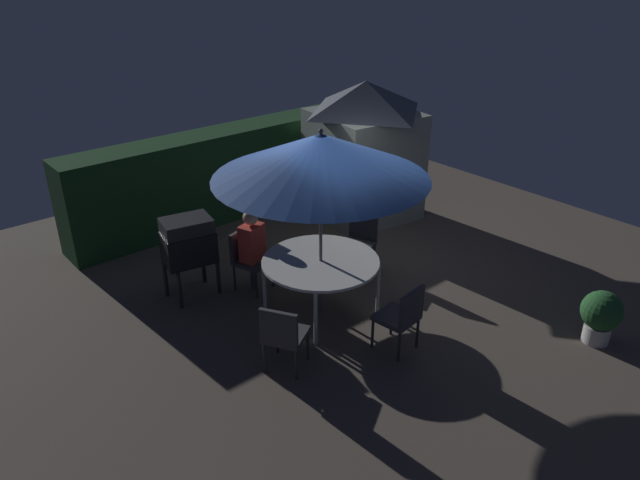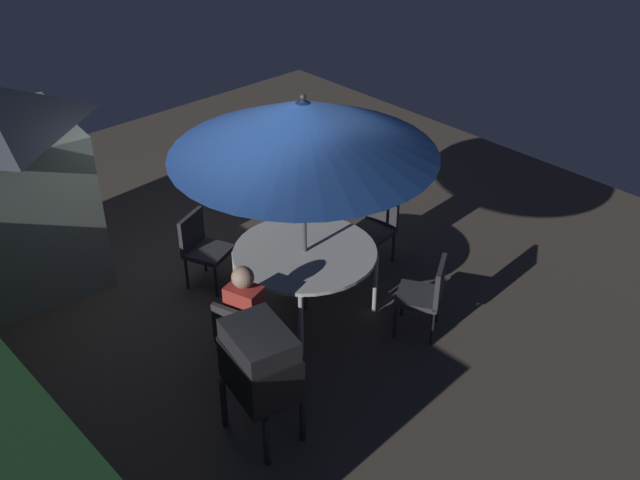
{
  "view_description": "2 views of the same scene",
  "coord_description": "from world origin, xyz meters",
  "px_view_note": "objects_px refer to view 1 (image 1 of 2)",
  "views": [
    {
      "loc": [
        -5.16,
        -5.49,
        4.55
      ],
      "look_at": [
        -0.39,
        0.15,
        0.89
      ],
      "focal_mm": 33.37,
      "sensor_mm": 36.0,
      "label": 1
    },
    {
      "loc": [
        -5.74,
        4.29,
        5.18
      ],
      "look_at": [
        -0.69,
        -0.37,
        0.87
      ],
      "focal_mm": 41.72,
      "sensor_mm": 36.0,
      "label": 2
    }
  ],
  "objects_px": {
    "bbq_grill": "(188,242)",
    "potted_plant_by_shed": "(601,314)",
    "chair_near_shed": "(248,256)",
    "chair_far_side": "(283,334)",
    "patio_table": "(321,263)",
    "chair_toward_hedge": "(402,315)",
    "garden_shed": "(364,149)",
    "person_in_red": "(252,241)",
    "chair_toward_house": "(360,239)",
    "patio_umbrella": "(321,156)"
  },
  "relations": [
    {
      "from": "garden_shed",
      "to": "chair_near_shed",
      "type": "height_order",
      "value": "garden_shed"
    },
    {
      "from": "garden_shed",
      "to": "person_in_red",
      "type": "xyz_separation_m",
      "value": [
        -3.15,
        -0.99,
        -0.48
      ]
    },
    {
      "from": "patio_table",
      "to": "chair_toward_house",
      "type": "height_order",
      "value": "chair_toward_house"
    },
    {
      "from": "garden_shed",
      "to": "chair_near_shed",
      "type": "xyz_separation_m",
      "value": [
        -3.17,
        -0.91,
        -0.74
      ]
    },
    {
      "from": "chair_near_shed",
      "to": "person_in_red",
      "type": "xyz_separation_m",
      "value": [
        0.03,
        -0.08,
        0.26
      ]
    },
    {
      "from": "patio_table",
      "to": "person_in_red",
      "type": "bearing_deg",
      "value": 107.91
    },
    {
      "from": "patio_umbrella",
      "to": "chair_toward_hedge",
      "type": "xyz_separation_m",
      "value": [
        0.18,
        -1.32,
        -1.72
      ]
    },
    {
      "from": "patio_table",
      "to": "chair_far_side",
      "type": "relative_size",
      "value": 1.75
    },
    {
      "from": "chair_far_side",
      "to": "person_in_red",
      "type": "xyz_separation_m",
      "value": [
        0.81,
        1.8,
        0.26
      ]
    },
    {
      "from": "person_in_red",
      "to": "patio_table",
      "type": "bearing_deg",
      "value": -72.09
    },
    {
      "from": "bbq_grill",
      "to": "potted_plant_by_shed",
      "type": "relative_size",
      "value": 1.68
    },
    {
      "from": "bbq_grill",
      "to": "potted_plant_by_shed",
      "type": "height_order",
      "value": "bbq_grill"
    },
    {
      "from": "patio_umbrella",
      "to": "patio_table",
      "type": "bearing_deg",
      "value": -161.57
    },
    {
      "from": "patio_table",
      "to": "chair_near_shed",
      "type": "distance_m",
      "value": 1.26
    },
    {
      "from": "potted_plant_by_shed",
      "to": "person_in_red",
      "type": "relative_size",
      "value": 0.57
    },
    {
      "from": "chair_near_shed",
      "to": "bbq_grill",
      "type": "bearing_deg",
      "value": 155.06
    },
    {
      "from": "chair_near_shed",
      "to": "chair_far_side",
      "type": "relative_size",
      "value": 1.0
    },
    {
      "from": "chair_toward_hedge",
      "to": "potted_plant_by_shed",
      "type": "distance_m",
      "value": 2.54
    },
    {
      "from": "bbq_grill",
      "to": "chair_near_shed",
      "type": "xyz_separation_m",
      "value": [
        0.75,
        -0.35,
        -0.33
      ]
    },
    {
      "from": "chair_near_shed",
      "to": "chair_toward_hedge",
      "type": "relative_size",
      "value": 1.0
    },
    {
      "from": "garden_shed",
      "to": "bbq_grill",
      "type": "height_order",
      "value": "garden_shed"
    },
    {
      "from": "patio_umbrella",
      "to": "chair_near_shed",
      "type": "height_order",
      "value": "patio_umbrella"
    },
    {
      "from": "garden_shed",
      "to": "patio_table",
      "type": "bearing_deg",
      "value": -143.17
    },
    {
      "from": "person_in_red",
      "to": "chair_far_side",
      "type": "bearing_deg",
      "value": -114.22
    },
    {
      "from": "chair_toward_house",
      "to": "potted_plant_by_shed",
      "type": "height_order",
      "value": "chair_toward_house"
    },
    {
      "from": "bbq_grill",
      "to": "potted_plant_by_shed",
      "type": "xyz_separation_m",
      "value": [
        3.37,
        -4.34,
        -0.45
      ]
    },
    {
      "from": "patio_table",
      "to": "chair_toward_hedge",
      "type": "distance_m",
      "value": 1.35
    },
    {
      "from": "chair_far_side",
      "to": "person_in_red",
      "type": "relative_size",
      "value": 0.71
    },
    {
      "from": "patio_umbrella",
      "to": "potted_plant_by_shed",
      "type": "xyz_separation_m",
      "value": [
        2.24,
        -2.81,
        -1.84
      ]
    },
    {
      "from": "patio_table",
      "to": "person_in_red",
      "type": "height_order",
      "value": "person_in_red"
    },
    {
      "from": "chair_toward_house",
      "to": "patio_umbrella",
      "type": "bearing_deg",
      "value": -157.02
    },
    {
      "from": "chair_toward_hedge",
      "to": "chair_toward_house",
      "type": "bearing_deg",
      "value": 60.35
    },
    {
      "from": "patio_table",
      "to": "chair_toward_house",
      "type": "distance_m",
      "value": 1.36
    },
    {
      "from": "patio_umbrella",
      "to": "potted_plant_by_shed",
      "type": "bearing_deg",
      "value": -51.47
    },
    {
      "from": "potted_plant_by_shed",
      "to": "patio_table",
      "type": "bearing_deg",
      "value": 128.53
    },
    {
      "from": "chair_far_side",
      "to": "chair_toward_house",
      "type": "bearing_deg",
      "value": 26.98
    },
    {
      "from": "potted_plant_by_shed",
      "to": "person_in_red",
      "type": "height_order",
      "value": "person_in_red"
    },
    {
      "from": "garden_shed",
      "to": "patio_umbrella",
      "type": "distance_m",
      "value": 3.62
    },
    {
      "from": "chair_far_side",
      "to": "potted_plant_by_shed",
      "type": "height_order",
      "value": "chair_far_side"
    },
    {
      "from": "chair_near_shed",
      "to": "chair_far_side",
      "type": "bearing_deg",
      "value": -112.6
    },
    {
      "from": "patio_umbrella",
      "to": "person_in_red",
      "type": "height_order",
      "value": "patio_umbrella"
    },
    {
      "from": "person_in_red",
      "to": "chair_toward_hedge",
      "type": "bearing_deg",
      "value": -77.5
    },
    {
      "from": "patio_umbrella",
      "to": "chair_far_side",
      "type": "height_order",
      "value": "patio_umbrella"
    },
    {
      "from": "chair_toward_hedge",
      "to": "garden_shed",
      "type": "bearing_deg",
      "value": 52.6
    },
    {
      "from": "garden_shed",
      "to": "chair_near_shed",
      "type": "relative_size",
      "value": 2.75
    },
    {
      "from": "patio_umbrella",
      "to": "potted_plant_by_shed",
      "type": "relative_size",
      "value": 3.84
    },
    {
      "from": "chair_far_side",
      "to": "chair_toward_house",
      "type": "xyz_separation_m",
      "value": [
        2.4,
        1.22,
        0.0
      ]
    },
    {
      "from": "bbq_grill",
      "to": "chair_toward_house",
      "type": "distance_m",
      "value": 2.59
    },
    {
      "from": "chair_near_shed",
      "to": "person_in_red",
      "type": "distance_m",
      "value": 0.28
    },
    {
      "from": "chair_toward_hedge",
      "to": "chair_toward_house",
      "type": "height_order",
      "value": "same"
    }
  ]
}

